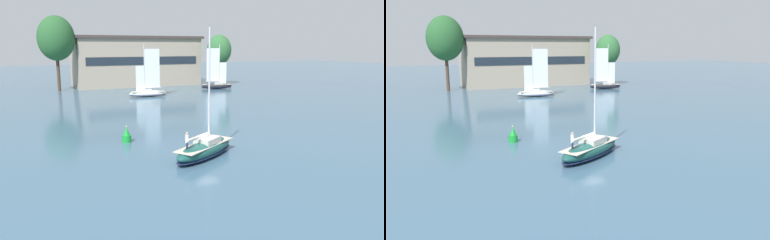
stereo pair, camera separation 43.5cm
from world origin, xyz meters
The scene contains 8 objects.
ground_plane centered at (0.00, 0.00, 0.00)m, with size 400.00×400.00×0.00m, color #42667F.
waterfront_building centered at (15.07, 71.69, 6.82)m, with size 35.07×16.58×13.57m.
tree_shore_left centered at (-6.59, 65.36, 12.68)m, with size 8.80×8.80×18.11m.
tree_shore_center centered at (35.80, 60.42, 9.80)m, with size 6.80×6.80×14.00m.
sailboat_main centered at (0.02, 0.01, 0.86)m, with size 9.22×6.96×12.66m.
sailboat_moored_mid_channel centered at (30.81, 52.65, 0.92)m, with size 8.57×4.14×11.37m.
sailboat_moored_outer_mooring centered at (9.64, 45.69, 0.92)m, with size 8.46×3.37×11.31m.
channel_buoy centered at (-5.48, 8.99, 0.76)m, with size 1.06×1.06×1.92m.
Camera 2 is at (-16.30, -32.16, 10.85)m, focal length 35.00 mm.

